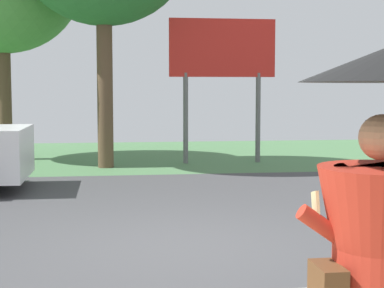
% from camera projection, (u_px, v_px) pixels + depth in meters
% --- Properties ---
extents(ground_plane, '(40.00, 22.00, 0.20)m').
position_uv_depth(ground_plane, '(163.00, 204.00, 9.99)').
color(ground_plane, '#424244').
extents(roadside_billboard, '(2.60, 0.12, 3.50)m').
position_uv_depth(roadside_billboard, '(222.00, 58.00, 14.92)').
color(roadside_billboard, slate).
rests_on(roadside_billboard, ground_plane).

